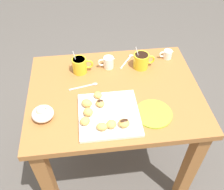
{
  "coord_description": "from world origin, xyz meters",
  "views": [
    {
      "loc": [
        -0.13,
        -0.98,
        1.74
      ],
      "look_at": [
        -0.02,
        -0.05,
        0.78
      ],
      "focal_mm": 40.28,
      "sensor_mm": 36.0,
      "label": 1
    }
  ],
  "objects": [
    {
      "name": "dining_table",
      "position": [
        0.0,
        0.0,
        0.6
      ],
      "size": [
        0.95,
        0.73,
        0.76
      ],
      "color": "#A36633",
      "rests_on": "ground_plane"
    },
    {
      "name": "loose_spoon_near_saucer",
      "position": [
        0.12,
        0.26,
        0.76
      ],
      "size": [
        0.1,
        0.14,
        0.01
      ],
      "color": "silver",
      "rests_on": "dining_table"
    },
    {
      "name": "saucer_lime_left",
      "position": [
        0.17,
        -0.19,
        0.76
      ],
      "size": [
        0.19,
        0.19,
        0.01
      ],
      "primitive_type": "cylinder",
      "color": "#9EC633",
      "rests_on": "dining_table"
    },
    {
      "name": "ice_cream_bowl",
      "position": [
        -0.38,
        -0.15,
        0.79
      ],
      "size": [
        0.11,
        0.11,
        0.08
      ],
      "color": "white",
      "rests_on": "dining_table"
    },
    {
      "name": "loose_spoon_by_plate",
      "position": [
        -0.15,
        0.05,
        0.76
      ],
      "size": [
        0.16,
        0.05,
        0.01
      ],
      "color": "silver",
      "rests_on": "dining_table"
    },
    {
      "name": "coffee_mug_yellow_right",
      "position": [
        0.19,
        0.19,
        0.81
      ],
      "size": [
        0.13,
        0.09,
        0.14
      ],
      "color": "yellow",
      "rests_on": "dining_table"
    },
    {
      "name": "beignet_7",
      "position": [
        -0.15,
        -0.17,
        0.79
      ],
      "size": [
        0.07,
        0.07,
        0.04
      ],
      "primitive_type": "ellipsoid",
      "rotation": [
        0.0,
        0.0,
        1.06
      ],
      "color": "#DBA351",
      "rests_on": "pastry_plate_square"
    },
    {
      "name": "cream_pitcher_white",
      "position": [
        -0.01,
        0.21,
        0.8
      ],
      "size": [
        0.1,
        0.06,
        0.07
      ],
      "color": "white",
      "rests_on": "dining_table"
    },
    {
      "name": "chocolate_drizzle_6",
      "position": [
        -0.09,
        -0.12,
        0.81
      ],
      "size": [
        0.03,
        0.02,
        0.0
      ],
      "primitive_type": "ellipsoid",
      "rotation": [
        0.0,
        0.0,
        0.1
      ],
      "color": "#381E11",
      "rests_on": "beignet_6"
    },
    {
      "name": "beignet_6",
      "position": [
        -0.09,
        -0.12,
        0.79
      ],
      "size": [
        0.06,
        0.07,
        0.03
      ],
      "primitive_type": "ellipsoid",
      "rotation": [
        0.0,
        0.0,
        0.59
      ],
      "color": "#DBA351",
      "rests_on": "pastry_plate_square"
    },
    {
      "name": "beignet_3",
      "position": [
        -0.1,
        -0.05,
        0.79
      ],
      "size": [
        0.06,
        0.06,
        0.03
      ],
      "primitive_type": "ellipsoid",
      "rotation": [
        0.0,
        0.0,
        3.67
      ],
      "color": "#DBA351",
      "rests_on": "pastry_plate_square"
    },
    {
      "name": "beignet_5",
      "position": [
        -0.09,
        -0.27,
        0.79
      ],
      "size": [
        0.06,
        0.05,
        0.04
      ],
      "primitive_type": "ellipsoid",
      "rotation": [
        0.0,
        0.0,
        2.95
      ],
      "color": "#DBA351",
      "rests_on": "pastry_plate_square"
    },
    {
      "name": "coffee_mug_yellow_left",
      "position": [
        -0.18,
        0.19,
        0.81
      ],
      "size": [
        0.12,
        0.08,
        0.14
      ],
      "color": "yellow",
      "rests_on": "dining_table"
    },
    {
      "name": "pastry_plate_square",
      "position": [
        -0.05,
        -0.17,
        0.77
      ],
      "size": [
        0.3,
        0.3,
        0.02
      ],
      "primitive_type": "cube",
      "color": "white",
      "rests_on": "dining_table"
    },
    {
      "name": "beignet_2",
      "position": [
        -0.17,
        -0.22,
        0.79
      ],
      "size": [
        0.07,
        0.06,
        0.04
      ],
      "primitive_type": "ellipsoid",
      "rotation": [
        0.0,
        0.0,
        2.04
      ],
      "color": "#DBA351",
      "rests_on": "pastry_plate_square"
    },
    {
      "name": "chocolate_drizzle_1",
      "position": [
        0.01,
        -0.26,
        0.81
      ],
      "size": [
        0.04,
        0.02,
        0.0
      ],
      "primitive_type": "ellipsoid",
      "rotation": [
        0.0,
        0.0,
        3.28
      ],
      "color": "#381E11",
      "rests_on": "beignet_1"
    },
    {
      "name": "beignet_1",
      "position": [
        0.01,
        -0.26,
        0.79
      ],
      "size": [
        0.06,
        0.06,
        0.04
      ],
      "primitive_type": "ellipsoid",
      "rotation": [
        0.0,
        0.0,
        2.97
      ],
      "color": "#DBA351",
      "rests_on": "pastry_plate_square"
    },
    {
      "name": "ground_plane",
      "position": [
        0.0,
        0.0,
        0.0
      ],
      "size": [
        8.0,
        8.0,
        0.0
      ],
      "primitive_type": "plane",
      "color": "#514C47"
    },
    {
      "name": "chocolate_sauce_pitcher",
      "position": [
        0.37,
        0.25,
        0.79
      ],
      "size": [
        0.09,
        0.05,
        0.06
      ],
      "color": "white",
      "rests_on": "dining_table"
    },
    {
      "name": "beignet_4",
      "position": [
        -0.05,
        -0.26,
        0.79
      ],
      "size": [
        0.07,
        0.07,
        0.04
      ],
      "primitive_type": "ellipsoid",
      "rotation": [
        0.0,
        0.0,
        5.62
      ],
      "color": "#DBA351",
      "rests_on": "pastry_plate_square"
    },
    {
      "name": "beignet_0",
      "position": [
        -0.16,
        -0.11,
        0.79
      ],
      "size": [
        0.07,
        0.07,
        0.04
      ],
      "primitive_type": "ellipsoid",
      "rotation": [
        0.0,
        0.0,
        5.73
      ],
      "color": "#DBA351",
      "rests_on": "pastry_plate_square"
    }
  ]
}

